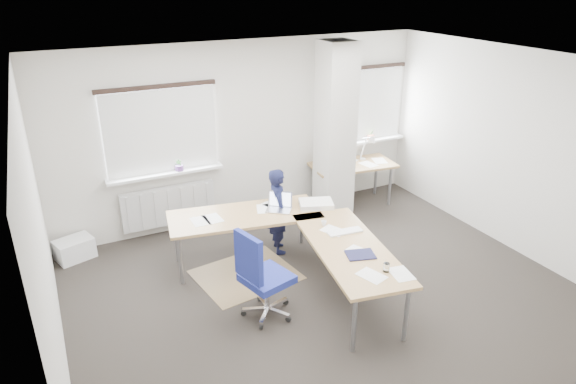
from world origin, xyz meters
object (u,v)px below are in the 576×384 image
desk_main (297,231)px  person (278,211)px  desk_side (352,166)px  task_chair (264,293)px

desk_main → person: person is taller
desk_main → desk_side: desk_side is taller
desk_main → person: 0.79m
task_chair → desk_main: bearing=22.9°
desk_side → person: 2.02m
desk_main → person: size_ratio=2.40×
desk_main → task_chair: (-0.71, -0.55, -0.38)m
desk_main → task_chair: bearing=-132.2°
desk_side → person: bearing=-146.5°
task_chair → person: (0.82, 1.33, 0.30)m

